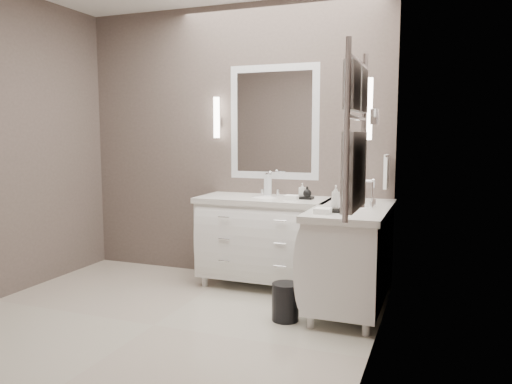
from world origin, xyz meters
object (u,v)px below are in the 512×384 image
at_px(vanity_back, 264,236).
at_px(waste_bin, 285,302).
at_px(vanity_right, 351,251).
at_px(towel_ladder, 355,143).

height_order(vanity_back, waste_bin, vanity_back).
height_order(vanity_right, towel_ladder, towel_ladder).
bearing_deg(waste_bin, vanity_back, 120.11).
xyz_separation_m(vanity_right, waste_bin, (-0.43, -0.45, -0.34)).
bearing_deg(waste_bin, vanity_right, 46.70).
distance_m(towel_ladder, waste_bin, 1.64).
bearing_deg(towel_ladder, waste_bin, 127.46).
xyz_separation_m(towel_ladder, waste_bin, (-0.65, 0.85, -1.25)).
relative_size(vanity_right, waste_bin, 4.24).
bearing_deg(towel_ladder, vanity_right, 99.84).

